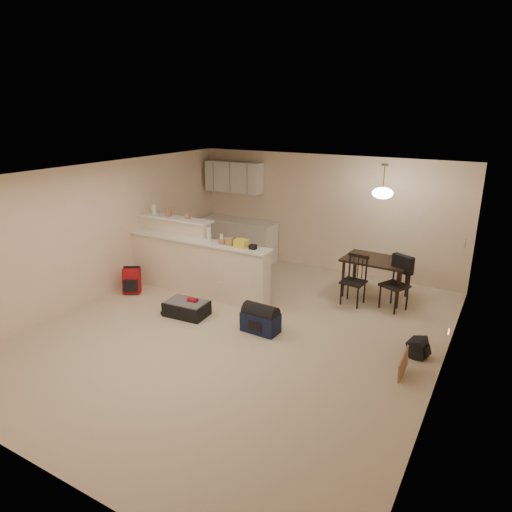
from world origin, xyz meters
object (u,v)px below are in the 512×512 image
Objects in this scene: suitcase at (187,309)px; navy_duffel at (260,322)px; dining_table at (376,264)px; dining_chair_near at (354,281)px; pendant_lamp at (383,193)px; black_daypack at (418,348)px; red_backpack at (132,281)px; dining_chair_far at (395,284)px.

navy_duffel is (1.40, 0.11, 0.04)m from suitcase.
dining_table reaches higher than navy_duffel.
dining_chair_near is 3.01m from suitcase.
black_daypack is (1.18, -1.86, -1.86)m from pendant_lamp.
navy_duffel is at bearing -35.55° from red_backpack.
dining_table is 2.51× the size of red_backpack.
navy_duffel is (-1.17, -2.33, -0.49)m from dining_table.
suitcase is (-2.57, -2.44, -1.87)m from pendant_lamp.
suitcase is 3.79m from black_daypack.
dining_table is at bearing 39.11° from suitcase.
pendant_lamp is (0.00, -0.00, 1.34)m from dining_table.
pendant_lamp reaches higher than dining_chair_near.
dining_table is at bearing 163.31° from dining_chair_far.
dining_chair_near is (-0.25, -0.55, -1.54)m from pendant_lamp.
dining_chair_near is at bearing 65.00° from navy_duffel.
pendant_lamp is at bearing 39.11° from suitcase.
dining_chair_near is at bearing -114.13° from pendant_lamp.
suitcase is 1.22× the size of navy_duffel.
suitcase is at bearing -135.50° from dining_chair_near.
dining_chair_far reaches higher than navy_duffel.
dining_chair_far reaches higher than dining_chair_near.
dining_chair_far is at bearing -39.29° from dining_table.
dining_chair_far is 1.67m from black_daypack.
suitcase is 1.48× the size of red_backpack.
dining_chair_near is 0.95× the size of dining_chair_far.
navy_duffel is (-1.62, -1.93, -0.31)m from dining_chair_far.
pendant_lamp is at bearing -87.50° from dining_table.
black_daypack is (3.75, 0.58, 0.01)m from suitcase.
pendant_lamp is 0.86× the size of suitcase.
black_daypack is at bearing 13.63° from navy_duffel.
dining_chair_far is at bearing 29.57° from suitcase.
pendant_lamp is 1.27× the size of red_backpack.
pendant_lamp reaches higher than dining_table.
dining_chair_far reaches higher than dining_table.
dining_table is 2.26m from black_daypack.
dining_chair_far is at bearing 52.29° from navy_duffel.
suitcase is 1.41m from navy_duffel.
dining_chair_near is 1.86× the size of red_backpack.
dining_chair_far reaches higher than suitcase.
dining_table reaches higher than black_daypack.
dining_chair_near is 3.04× the size of black_daypack.
navy_duffel is 2.39m from black_daypack.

